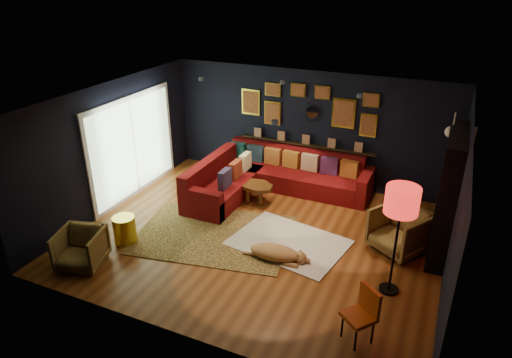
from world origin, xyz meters
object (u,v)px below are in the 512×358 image
at_px(coffee_table, 257,188).
at_px(armchair_right, 400,229).
at_px(armchair_left, 80,247).
at_px(orange_chair, 363,311).
at_px(gold_stool, 125,230).
at_px(sectional, 266,178).
at_px(floor_lamp, 402,205).
at_px(dog, 275,250).
at_px(pouf, 228,188).

xyz_separation_m(coffee_table, armchair_right, (3.05, -0.66, 0.10)).
distance_m(armchair_left, orange_chair, 4.67).
relative_size(coffee_table, gold_stool, 1.71).
bearing_deg(sectional, armchair_right, -21.52).
bearing_deg(floor_lamp, dog, 179.03).
bearing_deg(coffee_table, armchair_right, -12.15).
distance_m(pouf, armchair_left, 3.51).
xyz_separation_m(gold_stool, orange_chair, (4.47, -0.65, 0.22)).
relative_size(sectional, coffee_table, 3.90).
distance_m(coffee_table, floor_lamp, 3.81).
height_order(sectional, pouf, sectional).
bearing_deg(pouf, floor_lamp, -26.63).
bearing_deg(armchair_left, dog, 11.11).
bearing_deg(sectional, gold_stool, -117.57).
relative_size(pouf, gold_stool, 0.94).
distance_m(coffee_table, pouf, 0.72).
height_order(armchair_left, dog, armchair_left).
relative_size(pouf, armchair_left, 0.66).
xyz_separation_m(orange_chair, dog, (-1.75, 1.23, -0.27)).
distance_m(coffee_table, armchair_right, 3.12).
xyz_separation_m(sectional, armchair_right, (3.06, -1.21, 0.11)).
distance_m(gold_stool, dog, 2.78).
bearing_deg(armchair_right, coffee_table, -160.51).
distance_m(pouf, gold_stool, 2.60).
bearing_deg(sectional, orange_chair, -51.05).
bearing_deg(coffee_table, floor_lamp, -31.11).
relative_size(armchair_right, gold_stool, 1.69).
relative_size(sectional, armchair_right, 3.93).
relative_size(coffee_table, floor_lamp, 0.49).
bearing_deg(floor_lamp, pouf, 153.37).
bearing_deg(orange_chair, armchair_left, -138.71).
xyz_separation_m(coffee_table, armchair_left, (-1.76, -3.31, 0.03)).
height_order(pouf, armchair_left, armchair_left).
bearing_deg(orange_chair, coffee_table, 171.84).
bearing_deg(pouf, orange_chair, -40.65).
bearing_deg(pouf, gold_stool, -109.42).
bearing_deg(coffee_table, orange_chair, -46.49).
distance_m(coffee_table, armchair_left, 3.74).
height_order(gold_stool, orange_chair, orange_chair).
xyz_separation_m(armchair_left, floor_lamp, (4.86, 1.44, 1.16)).
bearing_deg(dog, armchair_right, 27.17).
relative_size(armchair_right, orange_chair, 1.07).
distance_m(sectional, floor_lamp, 4.12).
distance_m(sectional, dog, 2.66).
relative_size(armchair_left, orange_chair, 0.91).
height_order(armchair_left, floor_lamp, floor_lamp).
height_order(coffee_table, pouf, coffee_table).
distance_m(sectional, coffee_table, 0.55).
bearing_deg(pouf, sectional, 37.02).
xyz_separation_m(sectional, floor_lamp, (3.11, -2.42, 1.20)).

